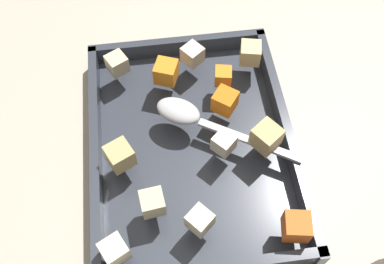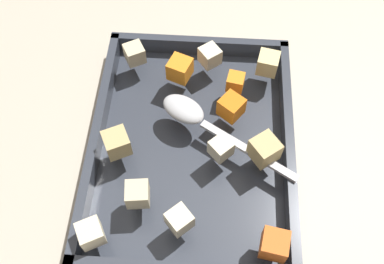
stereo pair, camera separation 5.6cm
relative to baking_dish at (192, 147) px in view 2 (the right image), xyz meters
The scene contains 16 objects.
ground_plane 0.01m from the baking_dish, 110.04° to the left, with size 4.00×4.00×0.00m, color #BCB29E.
baking_dish is the anchor object (origin of this frame).
carrot_chunk_corner_sw 0.08m from the baking_dish, 51.42° to the right, with size 0.03×0.03×0.03m, color orange.
carrot_chunk_mid_right 0.11m from the baking_dish, 33.31° to the right, with size 0.02×0.02×0.02m, color orange.
carrot_chunk_center 0.11m from the baking_dish, 13.30° to the left, with size 0.03×0.03×0.03m, color orange.
carrot_chunk_corner_se 0.18m from the baking_dish, 144.67° to the right, with size 0.03×0.03×0.03m, color orange.
potato_chunk_near_spoon 0.11m from the baking_dish, 105.04° to the left, with size 0.03×0.03×0.03m, color tan.
potato_chunk_corner_nw 0.16m from the baking_dish, 40.39° to the right, with size 0.03×0.03×0.03m, color #E0CC89.
potato_chunk_corner_ne 0.06m from the baking_dish, 121.00° to the right, with size 0.02×0.02×0.02m, color beige.
potato_chunk_far_right 0.14m from the baking_dish, ahead, with size 0.03×0.03×0.03m, color beige.
potato_chunk_heap_side 0.12m from the baking_dish, 147.33° to the left, with size 0.03×0.03×0.03m, color beige.
potato_chunk_heap_top 0.16m from the baking_dish, 36.20° to the left, with size 0.03×0.03×0.03m, color beige.
potato_chunk_mid_left 0.13m from the baking_dish, behind, with size 0.03×0.03×0.03m, color beige.
potato_chunk_near_left 0.11m from the baking_dish, 104.09° to the right, with size 0.03×0.03×0.03m, color tan.
potato_chunk_rim_edge 0.18m from the baking_dish, 143.48° to the left, with size 0.03×0.03×0.03m, color beige.
serving_spoon 0.05m from the baking_dish, ahead, with size 0.13×0.19×0.02m.
Camera 2 is at (-0.28, -0.03, 0.54)m, focal length 40.81 mm.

